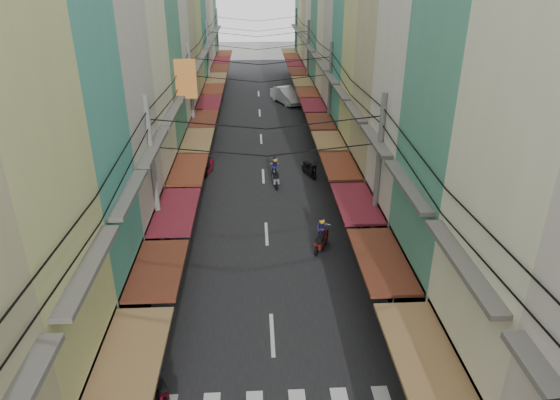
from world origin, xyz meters
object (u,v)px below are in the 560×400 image
object	(u,v)px
bicycle	(473,346)
market_umbrella	(460,361)
white_car	(287,103)
traffic_sign	(395,281)

from	to	relation	value
bicycle	market_umbrella	xyz separation A→B (m)	(-1.88, -2.83, 1.97)
market_umbrella	bicycle	bearing A→B (deg)	56.32
white_car	bicycle	xyz separation A→B (m)	(4.61, -36.72, 0.00)
white_car	bicycle	distance (m)	37.01
white_car	market_umbrella	bearing A→B (deg)	-109.09
white_car	bicycle	world-z (taller)	white_car
bicycle	traffic_sign	xyz separation A→B (m)	(-2.72, 1.61, 1.91)
bicycle	traffic_sign	world-z (taller)	traffic_sign
market_umbrella	traffic_sign	bearing A→B (deg)	100.67
market_umbrella	traffic_sign	size ratio (longest dim) A/B	0.84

